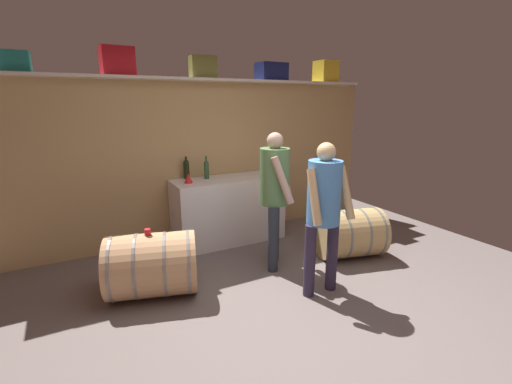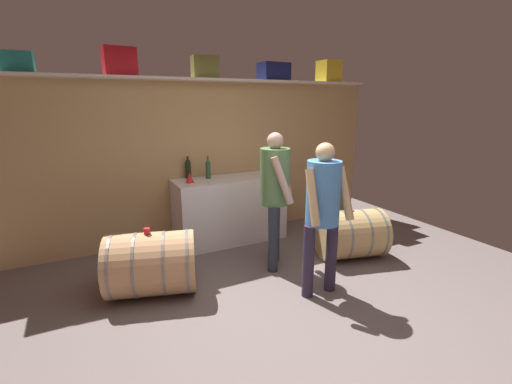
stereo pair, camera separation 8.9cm
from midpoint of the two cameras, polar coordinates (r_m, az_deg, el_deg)
The scene contains 18 objects.
ground_plane at distance 3.88m, azimuth 1.77°, elevation -15.56°, with size 6.71×8.00×0.02m, color #6A5E5B.
back_wall_panel at distance 5.08m, azimuth -7.94°, elevation 4.84°, with size 5.51×0.10×2.19m, color tan.
high_shelf_board at distance 4.88m, azimuth -7.81°, elevation 17.56°, with size 5.07×0.40×0.03m, color silver.
toolcase_teal at distance 4.63m, azimuth -33.71°, elevation 17.10°, with size 0.30×0.20×0.22m, color #208178.
toolcase_red at distance 4.65m, azimuth -20.70°, elevation 19.16°, with size 0.36×0.24×0.32m, color red.
toolcase_olive at distance 4.89m, azimuth -7.74°, elevation 19.38°, with size 0.33×0.22×0.28m, color olive.
toolcase_navy at distance 5.32m, azimuth 3.41°, elevation 18.88°, with size 0.42×0.27×0.25m, color navy.
toolcase_yellow at distance 5.88m, azimuth 12.16°, elevation 18.53°, with size 0.30×0.29×0.32m, color yellow.
work_cabinet at distance 4.98m, azimuth -3.75°, elevation -2.83°, with size 1.52×0.60×0.91m, color white.
wine_bottle_green at distance 4.85m, azimuth -7.24°, elevation 3.74°, with size 0.07×0.07×0.31m.
wine_bottle_dark at distance 4.88m, azimuth -10.43°, elevation 3.76°, with size 0.08×0.08×0.31m.
wine_glass at distance 4.95m, azimuth 1.97°, elevation 3.51°, with size 0.07×0.07×0.13m.
red_funnel at distance 4.64m, azimuth -10.16°, elevation 2.27°, with size 0.11×0.11×0.13m, color red.
wine_barrel_near at distance 3.79m, azimuth -15.91°, elevation -11.10°, with size 1.02×0.86×0.66m.
wine_barrel_far at distance 4.64m, azimuth 15.67°, elevation -6.56°, with size 0.92×0.79×0.62m.
tasting_cup at distance 3.66m, azimuth -16.59°, elevation -6.07°, with size 0.06×0.06×0.06m, color red.
winemaker_pouring at distance 4.04m, azimuth 3.75°, elevation 0.87°, with size 0.46×0.52×1.60m.
visitor_tasting at distance 3.50m, azimuth 11.52°, elevation -2.00°, with size 0.46×0.40×1.56m.
Camera 2 is at (-1.58, -2.36, 1.93)m, focal length 24.70 mm.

